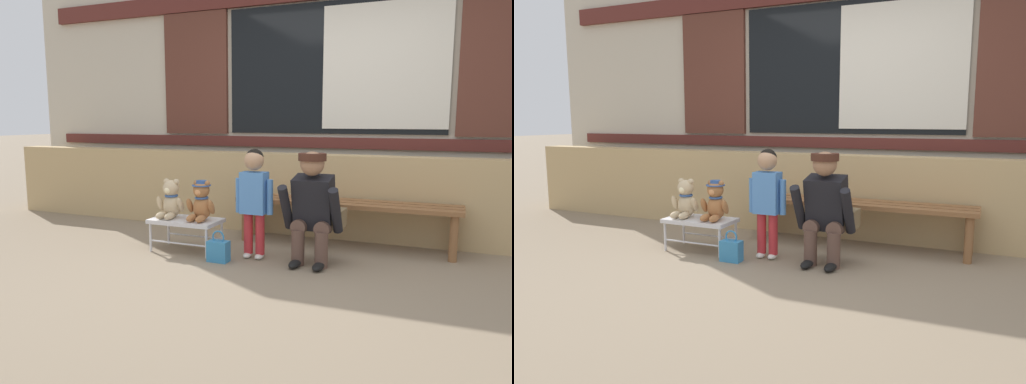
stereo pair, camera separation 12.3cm
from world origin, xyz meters
The scene contains 10 objects.
ground_plane centered at (0.00, 0.00, 0.00)m, with size 60.00×60.00×0.00m, color #84725B.
brick_low_wall centered at (0.00, 1.43, 0.42)m, with size 8.00×0.25×0.85m, color tan.
shop_facade centered at (0.00, 1.94, 1.78)m, with size 8.17×0.26×3.55m.
wooden_bench_long centered at (0.34, 1.06, 0.37)m, with size 2.10×0.40×0.44m.
small_display_bench centered at (-0.98, 0.35, 0.27)m, with size 0.64×0.36×0.30m.
teddy_bear_plain centered at (-1.14, 0.36, 0.46)m, with size 0.28×0.26×0.36m.
teddy_bear_with_hat centered at (-0.82, 0.36, 0.47)m, with size 0.28×0.27×0.36m.
child_standing centered at (-0.30, 0.37, 0.59)m, with size 0.35×0.18×0.96m.
adult_crouching centered at (0.22, 0.41, 0.48)m, with size 0.50×0.49×0.95m.
handbag_on_ground centered at (-0.54, 0.16, 0.10)m, with size 0.18×0.11×0.27m.
Camera 1 is at (1.30, -3.43, 1.21)m, focal length 34.00 mm.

